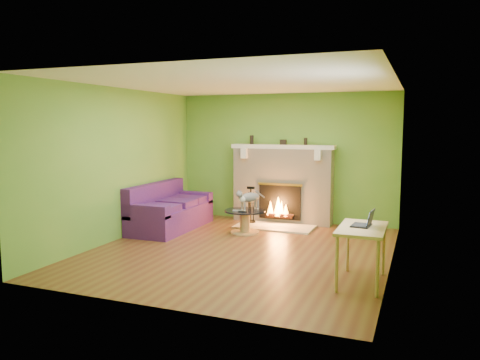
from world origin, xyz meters
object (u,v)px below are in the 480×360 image
(sofa, at_px, (169,211))
(coffee_table, at_px, (245,220))
(desk, at_px, (362,234))
(cat, at_px, (250,200))

(sofa, xyz_separation_m, coffee_table, (1.49, 0.18, -0.09))
(sofa, distance_m, desk, 4.25)
(cat, bearing_deg, coffee_table, -115.51)
(sofa, relative_size, desk, 2.00)
(sofa, distance_m, coffee_table, 1.50)
(cat, bearing_deg, sofa, -139.18)
(sofa, xyz_separation_m, desk, (3.81, -1.86, 0.29))
(sofa, distance_m, cat, 1.61)
(coffee_table, bearing_deg, cat, 32.01)
(desk, distance_m, cat, 3.06)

